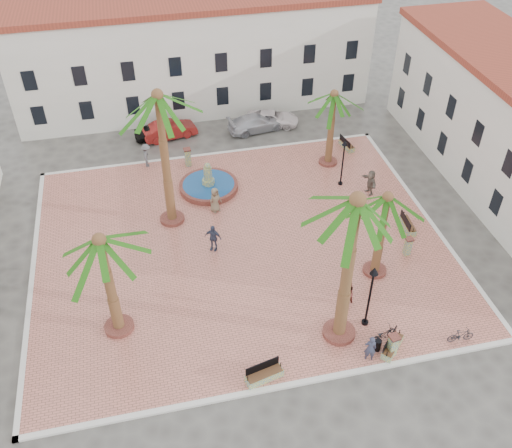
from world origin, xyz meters
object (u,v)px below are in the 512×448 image
object	(u,v)px
cyclist_b	(347,293)
lamppost_e	(344,155)
palm_nw	(159,110)
cyclist_a	(370,348)
bollard_se	(393,345)
bench_ne	(347,145)
pedestrian_east	(370,182)
bicycle_b	(461,335)
palm_ne	(334,103)
pedestrian_fountain_b	(213,238)
bicycle_a	(383,335)
bollard_n	(188,157)
palm_s	(355,217)
litter_bin	(378,345)
bench_s	(264,375)
car_red	(170,130)
pedestrian_north	(147,155)
palm_sw	(102,253)
car_white	(272,118)
bollard_e	(408,246)
palm_e	(386,207)
bench_e	(407,225)
car_black	(157,131)
car_silver	(256,123)
pedestrian_fountain_a	(215,200)
fountain	(209,185)
bench_se	(392,346)

from	to	relation	value
cyclist_b	lamppost_e	bearing A→B (deg)	-128.33
palm_nw	cyclist_a	distance (m)	17.97
bollard_se	bench_ne	bearing A→B (deg)	76.68
pedestrian_east	bicycle_b	bearing A→B (deg)	-8.47
palm_ne	pedestrian_fountain_b	world-z (taller)	palm_ne
cyclist_b	bicycle_a	bearing A→B (deg)	87.42
bollard_n	cyclist_b	world-z (taller)	cyclist_b
palm_s	litter_bin	bearing A→B (deg)	-41.98
bench_s	litter_bin	bearing A→B (deg)	-9.04
palm_s	car_red	world-z (taller)	palm_s
bench_ne	pedestrian_north	xyz separation A→B (m)	(-15.77, 0.96, 0.69)
palm_sw	car_white	xyz separation A→B (m)	(13.77, 19.96, -5.18)
palm_s	pedestrian_fountain_b	xyz separation A→B (m)	(-5.51, 8.35, -7.27)
bollard_n	bicycle_a	world-z (taller)	bollard_n
palm_nw	pedestrian_fountain_b	world-z (taller)	palm_nw
palm_nw	car_red	bearing A→B (deg)	84.43
bench_ne	bollard_se	distance (m)	20.40
palm_s	pedestrian_east	bearing A→B (deg)	61.41
bicycle_b	pedestrian_east	size ratio (longest dim) A/B	0.79
bollard_se	bollard_e	distance (m)	8.16
palm_nw	palm_sw	xyz separation A→B (m)	(-3.92, -8.78, -2.73)
palm_sw	palm_s	world-z (taller)	palm_s
palm_nw	pedestrian_east	xyz separation A→B (m)	(14.18, -0.09, -7.43)
palm_e	lamppost_e	bearing A→B (deg)	83.61
bench_e	pedestrian_fountain_b	world-z (taller)	pedestrian_fountain_b
bicycle_b	bicycle_a	bearing A→B (deg)	79.98
palm_e	car_black	xyz separation A→B (m)	(-11.43, 18.89, -4.49)
cyclist_b	car_white	world-z (taller)	cyclist_b
bench_ne	bollard_e	world-z (taller)	bollard_e
bench_e	bollard_n	xyz separation A→B (m)	(-13.23, 10.77, 0.49)
bicycle_a	car_silver	bearing A→B (deg)	-10.70
palm_s	car_black	bearing A→B (deg)	108.44
palm_ne	pedestrian_fountain_a	world-z (taller)	palm_ne
bicycle_b	pedestrian_fountain_a	xyz separation A→B (m)	(-10.90, 14.15, 0.49)
palm_sw	bench_ne	bearing A→B (deg)	38.53
fountain	bicycle_b	world-z (taller)	fountain
palm_nw	bollard_n	distance (m)	10.11
bench_se	car_black	bearing A→B (deg)	67.92
bench_s	bicycle_b	xyz separation A→B (m)	(10.85, -0.02, 0.16)
palm_s	fountain	bearing A→B (deg)	107.70
palm_nw	bench_ne	distance (m)	17.83
bollard_e	pedestrian_north	size ratio (longest dim) A/B	0.70
car_red	car_silver	xyz separation A→B (m)	(7.23, -0.44, -0.03)
bench_ne	pedestrian_north	bearing A→B (deg)	76.50
bench_ne	lamppost_e	distance (m)	5.59
lamppost_e	litter_bin	distance (m)	15.24
bench_s	lamppost_e	xyz separation A→B (m)	(9.44, 15.19, 2.24)
palm_nw	bench_se	bearing A→B (deg)	-53.08
pedestrian_fountain_a	bollard_se	bearing A→B (deg)	-92.52
bicycle_a	pedestrian_fountain_b	bearing A→B (deg)	24.90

